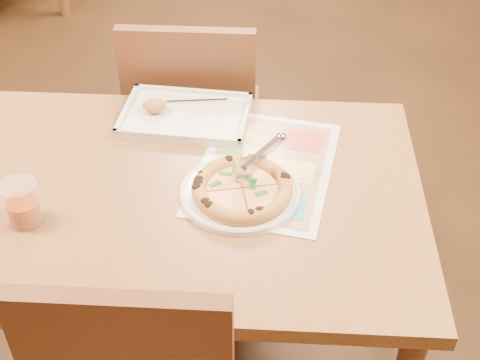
# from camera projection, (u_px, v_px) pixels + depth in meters

# --- Properties ---
(dining_table) EXTENTS (1.30, 0.85, 0.72)m
(dining_table) POSITION_uv_depth(u_px,v_px,m) (166.00, 213.00, 1.73)
(dining_table) COLOR #905E39
(dining_table) RESTS_ON ground
(chair_far) EXTENTS (0.42, 0.42, 0.47)m
(chair_far) POSITION_uv_depth(u_px,v_px,m) (193.00, 108.00, 2.24)
(chair_far) COLOR brown
(chair_far) RESTS_ON ground
(plate) EXTENTS (0.37, 0.37, 0.02)m
(plate) POSITION_uv_depth(u_px,v_px,m) (240.00, 193.00, 1.65)
(plate) COLOR white
(plate) RESTS_ON dining_table
(pizza) EXTENTS (0.25, 0.25, 0.04)m
(pizza) POSITION_uv_depth(u_px,v_px,m) (242.00, 189.00, 1.63)
(pizza) COLOR gold
(pizza) RESTS_ON plate
(pizza_cutter) EXTENTS (0.13, 0.11, 0.09)m
(pizza_cutter) POSITION_uv_depth(u_px,v_px,m) (257.00, 158.00, 1.63)
(pizza_cutter) COLOR silver
(pizza_cutter) RESTS_ON pizza
(appetizer_tray) EXTENTS (0.37, 0.27, 0.06)m
(appetizer_tray) POSITION_uv_depth(u_px,v_px,m) (183.00, 116.00, 1.90)
(appetizer_tray) COLOR silver
(appetizer_tray) RESTS_ON dining_table
(glass_tumbler) EXTENTS (0.09, 0.09, 0.11)m
(glass_tumbler) POSITION_uv_depth(u_px,v_px,m) (23.00, 205.00, 1.56)
(glass_tumbler) COLOR #8E370A
(glass_tumbler) RESTS_ON dining_table
(menu) EXTENTS (0.42, 0.52, 0.00)m
(menu) POSITION_uv_depth(u_px,v_px,m) (265.00, 167.00, 1.74)
(menu) COLOR silver
(menu) RESTS_ON dining_table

